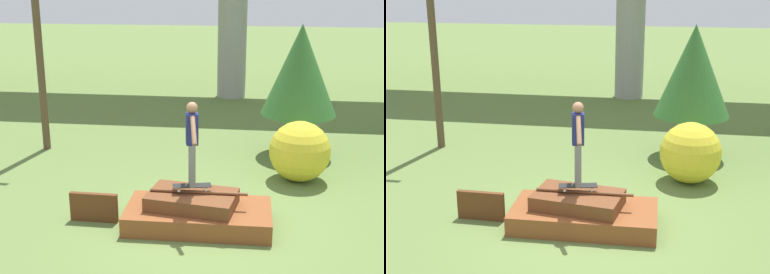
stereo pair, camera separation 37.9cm
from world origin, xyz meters
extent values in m
plane|color=olive|center=(0.00, 0.00, 0.00)|extent=(80.00, 80.00, 0.00)
cube|color=brown|center=(0.00, 0.00, 0.19)|extent=(2.79, 1.43, 0.38)
cube|color=brown|center=(-0.13, 0.02, 0.52)|extent=(1.79, 1.25, 0.28)
cylinder|color=brown|center=(0.00, 0.00, 0.69)|extent=(1.86, 0.06, 0.06)
cube|color=#5B3319|center=(-2.05, -0.07, 0.29)|extent=(0.95, 0.11, 0.58)
cube|color=black|center=(-0.13, 0.04, 0.81)|extent=(0.77, 0.37, 0.01)
cylinder|color=silver|center=(0.10, 0.19, 0.75)|extent=(0.06, 0.04, 0.05)
cylinder|color=silver|center=(0.14, 0.00, 0.75)|extent=(0.06, 0.04, 0.05)
cylinder|color=silver|center=(-0.40, 0.08, 0.75)|extent=(0.06, 0.04, 0.05)
cylinder|color=silver|center=(-0.36, -0.11, 0.75)|extent=(0.06, 0.04, 0.05)
cylinder|color=slate|center=(-0.15, 0.12, 1.22)|extent=(0.12, 0.12, 0.82)
cylinder|color=slate|center=(-0.11, -0.04, 1.22)|extent=(0.12, 0.12, 0.82)
cube|color=#191E51|center=(-0.13, 0.04, 1.93)|extent=(0.26, 0.25, 0.59)
sphere|color=brown|center=(-0.13, 0.04, 2.33)|extent=(0.21, 0.21, 0.21)
cylinder|color=brown|center=(-0.20, 0.35, 1.99)|extent=(0.19, 0.49, 0.46)
cylinder|color=brown|center=(-0.06, -0.27, 1.99)|extent=(0.19, 0.49, 0.46)
cylinder|color=#9E9E99|center=(0.00, 11.28, 3.14)|extent=(1.10, 1.10, 6.29)
cylinder|color=brown|center=(-4.70, 4.15, 3.90)|extent=(0.20, 0.20, 7.81)
cylinder|color=brown|center=(2.10, 4.49, 0.56)|extent=(0.24, 0.24, 1.13)
cone|color=#336B2D|center=(2.10, 4.49, 2.29)|extent=(1.94, 1.94, 2.33)
sphere|color=gold|center=(2.06, 2.64, 0.71)|extent=(1.41, 1.41, 1.41)
camera|label=1|loc=(1.04, -9.30, 4.68)|focal=50.00mm
camera|label=2|loc=(1.42, -9.24, 4.68)|focal=50.00mm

